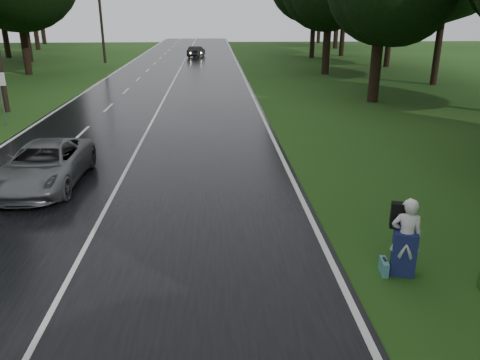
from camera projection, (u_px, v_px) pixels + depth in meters
name	position (u px, v px, depth m)	size (l,w,h in m)	color
ground	(53.00, 311.00, 9.07)	(160.00, 160.00, 0.00)	#234915
road	(160.00, 107.00, 27.84)	(12.00, 140.00, 0.04)	black
lane_center	(160.00, 107.00, 27.83)	(0.12, 140.00, 0.01)	silver
grey_car	(44.00, 165.00, 15.26)	(2.28, 4.96, 1.38)	#575B5D
far_car	(196.00, 51.00, 57.13)	(1.33, 3.81, 1.26)	black
hitchhiker	(405.00, 240.00, 10.09)	(0.75, 0.71, 1.79)	silver
suitcase	(384.00, 267.00, 10.32)	(0.13, 0.45, 0.32)	teal
utility_pole_mid	(8.00, 112.00, 26.72)	(1.80, 0.28, 10.40)	black
utility_pole_far	(105.00, 63.00, 51.21)	(1.80, 0.28, 9.92)	black
road_sign_b	(6.00, 126.00, 23.55)	(0.63, 0.10, 2.61)	white
tree_left_e	(29.00, 75.00, 41.95)	(9.42, 9.42, 14.72)	black
tree_left_f	(30.00, 62.00, 52.11)	(9.61, 9.61, 15.01)	black
tree_right_d	(372.00, 102.00, 29.71)	(8.03, 8.03, 12.55)	black
tree_right_e	(325.00, 74.00, 42.41)	(8.79, 8.79, 13.73)	black
tree_right_f	(312.00, 58.00, 56.59)	(9.83, 9.83, 15.37)	black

